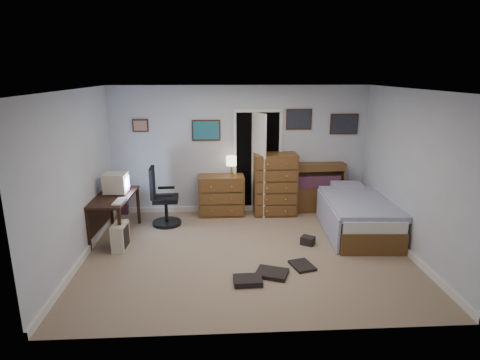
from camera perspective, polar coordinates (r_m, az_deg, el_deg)
name	(u,v)px	position (r m, az deg, el deg)	size (l,w,h in m)	color
floor	(247,253)	(6.39, 0.99, -10.35)	(5.00, 4.00, 0.02)	gray
computer_desk	(109,205)	(7.15, -18.12, -3.42)	(0.65, 1.28, 0.72)	black
crt_monitor	(116,183)	(7.16, -17.21, -0.43)	(0.39, 0.37, 0.35)	beige
keyboard	(119,201)	(6.70, -16.78, -2.93)	(0.14, 0.39, 0.02)	beige
pc_tower	(120,236)	(6.69, -16.65, -7.69)	(0.22, 0.42, 0.43)	beige
office_chair	(162,203)	(7.47, -10.97, -3.22)	(0.55, 0.55, 1.09)	black
media_stack	(123,193)	(8.25, -16.32, -1.80)	(0.17, 0.17, 0.85)	maroon
low_dresser	(221,195)	(7.89, -2.67, -2.18)	(0.89, 0.44, 0.79)	brown
table_lamp	(231,162)	(7.72, -1.24, 2.64)	(0.20, 0.20, 0.38)	gold
doorway	(256,159)	(8.25, 2.28, 2.97)	(0.96, 1.12, 2.05)	black
tall_dresser	(275,184)	(7.88, 5.00, -0.61)	(0.83, 0.49, 1.22)	brown
headboard_bookcase	(317,186)	(8.17, 10.84, -0.85)	(1.12, 0.35, 0.99)	brown
bed	(356,214)	(7.38, 16.16, -4.67)	(1.20, 2.10, 0.67)	brown
wall_posters	(269,125)	(7.86, 4.16, 7.84)	(4.38, 0.04, 0.60)	#331E11
floor_clutter	(277,267)	(5.89, 5.33, -12.24)	(1.41, 1.47, 0.13)	black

